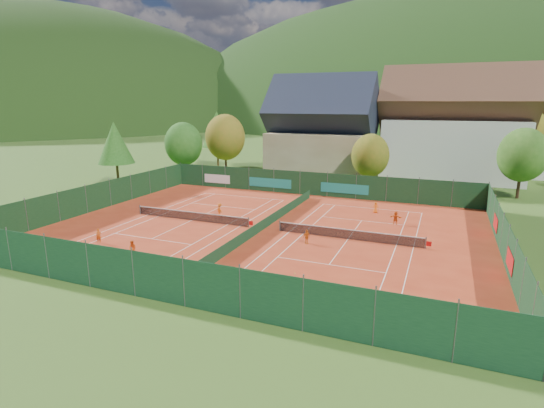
{
  "coord_description": "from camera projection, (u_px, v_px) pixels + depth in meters",
  "views": [
    {
      "loc": [
        15.2,
        -35.19,
        11.77
      ],
      "look_at": [
        0.0,
        2.0,
        2.0
      ],
      "focal_mm": 28.0,
      "sensor_mm": 36.0,
      "label": 1
    }
  ],
  "objects": [
    {
      "name": "fence_north",
      "position": [
        310.0,
        184.0,
        54.23
      ],
      "size": [
        40.0,
        0.1,
        3.0
      ],
      "color": "#14371C",
      "rests_on": "ground"
    },
    {
      "name": "ground",
      "position": [
        264.0,
        229.0,
        40.03
      ],
      "size": [
        600.0,
        600.0,
        0.0
      ],
      "primitive_type": "plane",
      "color": "#35591B",
      "rests_on": "ground"
    },
    {
      "name": "chalet",
      "position": [
        322.0,
        135.0,
        66.54
      ],
      "size": [
        16.2,
        12.0,
        16.0
      ],
      "color": "#CBB68F",
      "rests_on": "ground"
    },
    {
      "name": "court_markings_right",
      "position": [
        348.0,
        239.0,
        37.08
      ],
      "size": [
        11.03,
        23.83,
        0.0
      ],
      "color": "white",
      "rests_on": "ground"
    },
    {
      "name": "tree_east_front",
      "position": [
        523.0,
        155.0,
        51.51
      ],
      "size": [
        5.72,
        5.72,
        8.69
      ],
      "color": "#4C2D1B",
      "rests_on": "ground"
    },
    {
      "name": "fence_west",
      "position": [
        99.0,
        196.0,
        47.02
      ],
      "size": [
        0.04,
        32.0,
        3.0
      ],
      "color": "#153B1C",
      "rests_on": "ground"
    },
    {
      "name": "player_right_far_b",
      "position": [
        396.0,
        218.0,
        41.44
      ],
      "size": [
        1.23,
        0.42,
        1.31
      ],
      "primitive_type": "imported",
      "rotation": [
        0.0,
        0.0,
        3.12
      ],
      "color": "#DC5113",
      "rests_on": "ground"
    },
    {
      "name": "court_markings_left",
      "position": [
        192.0,
        220.0,
        42.96
      ],
      "size": [
        11.03,
        23.83,
        0.0
      ],
      "color": "white",
      "rests_on": "ground"
    },
    {
      "name": "player_right_near",
      "position": [
        307.0,
        237.0,
        35.82
      ],
      "size": [
        0.65,
        0.77,
        1.23
      ],
      "primitive_type": "imported",
      "rotation": [
        0.0,
        0.0,
        0.99
      ],
      "color": "#D55F12",
      "rests_on": "ground"
    },
    {
      "name": "tree_west_back",
      "position": [
        217.0,
        129.0,
        77.83
      ],
      "size": [
        5.6,
        5.6,
        10.0
      ],
      "color": "#473219",
      "rests_on": "ground"
    },
    {
      "name": "loose_ball_0",
      "position": [
        169.0,
        231.0,
        39.31
      ],
      "size": [
        0.07,
        0.07,
        0.07
      ],
      "primitive_type": "sphere",
      "color": "#CCD833",
      "rests_on": "ground"
    },
    {
      "name": "hotel_block_a",
      "position": [
        453.0,
        131.0,
        64.78
      ],
      "size": [
        21.6,
        11.0,
        17.25
      ],
      "color": "silver",
      "rests_on": "ground"
    },
    {
      "name": "player_left_far",
      "position": [
        220.0,
        210.0,
        44.33
      ],
      "size": [
        1.04,
        0.92,
        1.4
      ],
      "primitive_type": "imported",
      "rotation": [
        0.0,
        0.0,
        2.58
      ],
      "color": "orange",
      "rests_on": "ground"
    },
    {
      "name": "court_divider",
      "position": [
        264.0,
        224.0,
        39.9
      ],
      "size": [
        0.03,
        28.8,
        1.0
      ],
      "color": "#163D21",
      "rests_on": "ground"
    },
    {
      "name": "loose_ball_1",
      "position": [
        295.0,
        273.0,
        29.67
      ],
      "size": [
        0.07,
        0.07,
        0.07
      ],
      "primitive_type": "sphere",
      "color": "#CCD833",
      "rests_on": "ground"
    },
    {
      "name": "tennis_net_left",
      "position": [
        193.0,
        216.0,
        42.78
      ],
      "size": [
        13.3,
        0.1,
        1.02
      ],
      "color": "#59595B",
      "rests_on": "ground"
    },
    {
      "name": "loose_ball_3",
      "position": [
        266.0,
        212.0,
        45.97
      ],
      "size": [
        0.07,
        0.07,
        0.07
      ],
      "primitive_type": "sphere",
      "color": "#CCD833",
      "rests_on": "ground"
    },
    {
      "name": "tennis_net_right",
      "position": [
        350.0,
        234.0,
        36.9
      ],
      "size": [
        13.3,
        0.1,
        1.02
      ],
      "color": "#59595B",
      "rests_on": "ground"
    },
    {
      "name": "mountain_backdrop",
      "position": [
        466.0,
        191.0,
        248.91
      ],
      "size": [
        820.0,
        530.0,
        242.0
      ],
      "color": "black",
      "rests_on": "ground"
    },
    {
      "name": "clay_pad",
      "position": [
        264.0,
        229.0,
        40.02
      ],
      "size": [
        40.0,
        32.0,
        0.01
      ],
      "primitive_type": "cube",
      "color": "#AC3319",
      "rests_on": "ground"
    },
    {
      "name": "player_left_mid",
      "position": [
        132.0,
        248.0,
        33.0
      ],
      "size": [
        0.62,
        0.49,
        1.23
      ],
      "primitive_type": "imported",
      "rotation": [
        0.0,
        0.0,
        0.05
      ],
      "color": "#DE5213",
      "rests_on": "ground"
    },
    {
      "name": "ball_hopper",
      "position": [
        403.0,
        306.0,
        23.88
      ],
      "size": [
        0.34,
        0.34,
        0.8
      ],
      "color": "slate",
      "rests_on": "ground"
    },
    {
      "name": "tree_west_front",
      "position": [
        184.0,
        144.0,
        64.82
      ],
      "size": [
        5.72,
        5.72,
        8.69
      ],
      "color": "#402C17",
      "rests_on": "ground"
    },
    {
      "name": "tree_west_mid",
      "position": [
        225.0,
        137.0,
        68.59
      ],
      "size": [
        6.44,
        6.44,
        9.78
      ],
      "color": "#462A19",
      "rests_on": "ground"
    },
    {
      "name": "player_left_near",
      "position": [
        99.0,
        236.0,
        36.08
      ],
      "size": [
        0.54,
        0.47,
        1.25
      ],
      "primitive_type": "imported",
      "rotation": [
        0.0,
        0.0,
        0.46
      ],
      "color": "#C94F11",
      "rests_on": "ground"
    },
    {
      "name": "loose_ball_2",
      "position": [
        292.0,
        228.0,
        40.17
      ],
      "size": [
        0.07,
        0.07,
        0.07
      ],
      "primitive_type": "sphere",
      "color": "#CCD833",
      "rests_on": "ground"
    },
    {
      "name": "fence_east",
      "position": [
        504.0,
        239.0,
        32.37
      ],
      "size": [
        0.09,
        32.0,
        3.0
      ],
      "color": "#123219",
      "rests_on": "ground"
    },
    {
      "name": "tree_east_back",
      "position": [
        523.0,
        135.0,
        64.85
      ],
      "size": [
        7.15,
        7.15,
        10.86
      ],
      "color": "#412A17",
      "rests_on": "ground"
    },
    {
      "name": "player_right_far_a",
      "position": [
        376.0,
        207.0,
        45.7
      ],
      "size": [
        0.61,
        0.4,
        1.23
      ],
      "primitive_type": "imported",
      "rotation": [
        0.0,
        0.0,
        3.16
      ],
      "color": "orange",
      "rests_on": "ground"
    },
    {
      "name": "tree_west_side",
      "position": [
        115.0,
        143.0,
        59.67
      ],
      "size": [
        5.04,
        5.04,
        9.0
      ],
      "color": "#4E371B",
      "rests_on": "ground"
    },
    {
      "name": "fence_south",
      "position": [
        158.0,
        278.0,
        25.27
      ],
      "size": [
        40.0,
        0.04,
        3.0
      ],
      "color": "#163C23",
      "rests_on": "ground"
    },
    {
      "name": "tree_center",
      "position": [
        370.0,
        155.0,
        56.49
      ],
      "size": [
        5.01,
        5.01,
        7.6
      ],
      "color": "#4C361B",
      "rests_on": "ground"
    }
  ]
}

